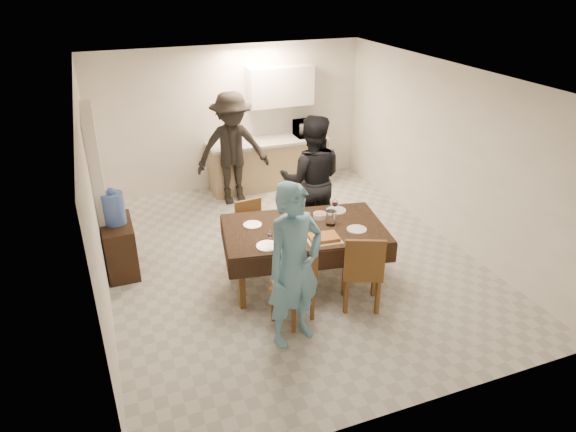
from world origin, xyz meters
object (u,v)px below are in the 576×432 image
at_px(water_pitcher, 331,218).
at_px(console, 120,247).
at_px(water_jug, 114,208).
at_px(savoury_tart, 324,238).
at_px(dining_table, 304,230).
at_px(person_kitchen, 233,149).
at_px(wine_bottle, 299,217).
at_px(microwave, 309,128).
at_px(person_near, 294,266).
at_px(person_far, 311,180).

bearing_deg(water_pitcher, console, 155.54).
bearing_deg(water_jug, savoury_tart, -32.78).
relative_size(dining_table, person_kitchen, 1.13).
xyz_separation_m(console, person_kitchen, (2.08, 1.68, 0.61)).
bearing_deg(dining_table, wine_bottle, 144.77).
bearing_deg(microwave, water_jug, 29.98).
distance_m(dining_table, wine_bottle, 0.19).
height_order(dining_table, wine_bottle, wine_bottle).
bearing_deg(person_near, wine_bottle, 50.47).
relative_size(console, person_kitchen, 0.41).
height_order(water_jug, microwave, microwave).
distance_m(dining_table, person_far, 1.20).
height_order(console, person_far, person_far).
bearing_deg(water_jug, water_pitcher, -24.46).
distance_m(microwave, person_near, 4.76).
bearing_deg(wine_bottle, dining_table, -45.00).
bearing_deg(microwave, person_near, 65.10).
relative_size(water_jug, water_pitcher, 2.19).
distance_m(microwave, person_far, 2.39).
bearing_deg(wine_bottle, water_jug, 153.80).
bearing_deg(console, dining_table, -26.72).
xyz_separation_m(dining_table, microwave, (1.45, 3.27, 0.29)).
distance_m(water_pitcher, person_far, 1.12).
distance_m(water_jug, person_far, 2.80).
bearing_deg(person_kitchen, person_near, -95.66).
height_order(water_jug, savoury_tart, water_jug).
height_order(wine_bottle, person_near, person_near).
relative_size(water_pitcher, person_near, 0.10).
height_order(person_far, person_kitchen, person_kitchen).
bearing_deg(dining_table, console, 163.05).
xyz_separation_m(console, wine_bottle, (2.20, -1.08, 0.58)).
distance_m(water_jug, person_kitchen, 2.68).
bearing_deg(microwave, console, 29.98).
height_order(wine_bottle, water_pitcher, wine_bottle).
xyz_separation_m(water_jug, microwave, (3.70, 2.13, 0.11)).
bearing_deg(water_pitcher, person_near, -131.99).
bearing_deg(person_near, console, 112.79).
bearing_deg(person_kitchen, wine_bottle, -87.58).
bearing_deg(water_pitcher, person_far, 79.70).
relative_size(water_pitcher, person_kitchen, 0.10).
bearing_deg(person_near, savoury_tart, 30.78).
height_order(dining_table, savoury_tart, savoury_tart).
height_order(dining_table, person_near, person_near).
relative_size(savoury_tart, person_far, 0.21).
height_order(console, person_near, person_near).
bearing_deg(savoury_tart, person_far, 72.53).
relative_size(wine_bottle, microwave, 0.53).
bearing_deg(water_jug, console, 0.00).
height_order(savoury_tart, person_kitchen, person_kitchen).
bearing_deg(person_far, water_pitcher, 101.32).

